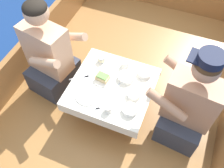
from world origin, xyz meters
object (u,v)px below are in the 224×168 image
coffee_cup_starboard (108,109)px  tin_can (102,59)px  person_starboard (188,106)px  person_port (49,57)px  coffee_cup_port (125,64)px  sandwich (103,77)px

coffee_cup_starboard → tin_can: size_ratio=1.33×
coffee_cup_starboard → person_starboard: bearing=24.7°
person_starboard → coffee_cup_starboard: 0.64m
person_port → coffee_cup_port: person_port is taller
coffee_cup_port → coffee_cup_starboard: same height
coffee_cup_port → tin_can: (-0.22, -0.02, -0.00)m
sandwich → coffee_cup_starboard: (0.17, -0.27, -0.00)m
sandwich → coffee_cup_port: coffee_cup_port is taller
sandwich → tin_can: sandwich is taller
coffee_cup_port → tin_can: 0.22m
coffee_cup_port → coffee_cup_starboard: bearing=-85.3°
sandwich → tin_can: size_ratio=1.85×
person_starboard → coffee_cup_port: bearing=-14.0°
sandwich → person_port: bearing=176.3°
coffee_cup_port → tin_can: bearing=-173.7°
person_port → person_starboard: size_ratio=1.00×
sandwich → person_starboard: bearing=-0.5°
person_port → coffee_cup_port: size_ratio=10.20×
person_starboard → person_port: bearing=4.0°
sandwich → tin_can: (-0.09, 0.19, -0.00)m
person_port → tin_can: 0.48m
sandwich → coffee_cup_starboard: coffee_cup_starboard is taller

